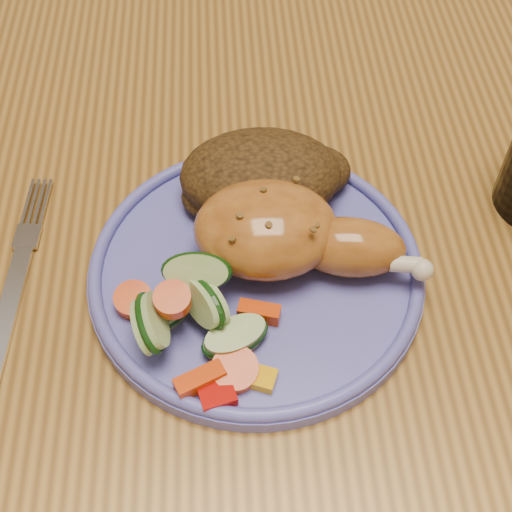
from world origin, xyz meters
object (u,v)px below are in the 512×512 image
plate (256,273)px  fork (15,283)px  chair_far (285,22)px  dining_table (346,261)px

plate → fork: plate is taller
chair_far → plate: chair_far is taller
chair_far → fork: size_ratio=5.27×
dining_table → fork: fork is taller
chair_far → fork: bearing=-111.1°
chair_far → plate: 0.75m
plate → dining_table: bearing=40.2°
chair_far → plate: size_ratio=3.61×
dining_table → plate: bearing=-139.8°
plate → fork: bearing=179.0°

